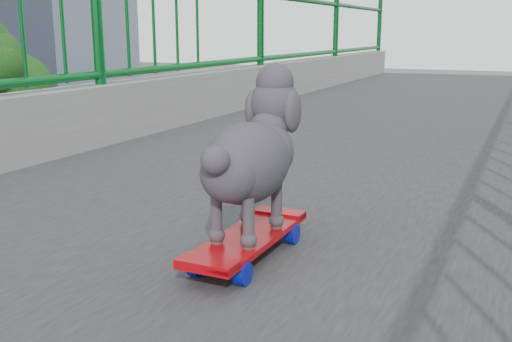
% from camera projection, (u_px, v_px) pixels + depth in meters
% --- Properties ---
extents(skateboard, '(0.15, 0.48, 0.06)m').
position_uv_depth(skateboard, '(248.00, 241.00, 1.52)').
color(skateboard, '#BE060D').
rests_on(skateboard, footbridge).
extents(poodle, '(0.19, 0.46, 0.38)m').
position_uv_depth(poodle, '(252.00, 154.00, 1.49)').
color(poodle, '#312E33').
rests_on(poodle, skateboard).
extents(car_3, '(2.24, 5.51, 1.60)m').
position_uv_depth(car_3, '(1.00, 232.00, 20.64)').
color(car_3, '#B20907').
rests_on(car_3, ground).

